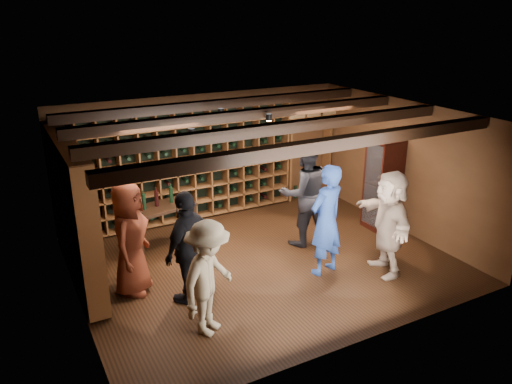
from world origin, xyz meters
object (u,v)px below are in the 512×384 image
man_blue_shirt (326,220)px  man_grey_suit (304,193)px  guest_woman_black (188,247)px  guest_khaki (208,278)px  tasting_table (161,212)px  display_cabinet (383,186)px  guest_red_floral (130,239)px  guest_beige (389,223)px

man_blue_shirt → man_grey_suit: 1.10m
man_grey_suit → guest_woman_black: 2.63m
man_blue_shirt → man_grey_suit: bearing=-118.5°
guest_khaki → tasting_table: 2.55m
display_cabinet → guest_woman_black: display_cabinet is taller
guest_woman_black → tasting_table: (0.13, 1.68, -0.09)m
display_cabinet → man_grey_suit: (-1.73, 0.10, 0.12)m
tasting_table → guest_red_floral: bearing=-137.9°
man_grey_suit → guest_beige: size_ratio=1.13×
man_blue_shirt → tasting_table: 2.85m
guest_woman_black → guest_khaki: 0.87m
guest_khaki → guest_beige: (3.16, 0.16, 0.07)m
man_blue_shirt → guest_woman_black: man_blue_shirt is taller
display_cabinet → guest_red_floral: 4.91m
display_cabinet → man_grey_suit: bearing=176.7°
guest_beige → tasting_table: 3.82m
man_blue_shirt → guest_woman_black: size_ratio=1.07×
guest_khaki → tasting_table: guest_khaki is taller
guest_beige → man_blue_shirt: bearing=-100.4°
display_cabinet → guest_beige: bearing=-128.5°
display_cabinet → tasting_table: (-4.10, 0.97, -0.09)m
guest_beige → display_cabinet: bearing=158.2°
display_cabinet → man_grey_suit: man_grey_suit is taller
guest_khaki → tasting_table: (0.19, 2.55, -0.03)m
guest_beige → man_grey_suit: bearing=-141.6°
guest_woman_black → tasting_table: bearing=-128.8°
display_cabinet → guest_khaki: 4.57m
guest_beige → tasting_table: guest_beige is taller
guest_beige → tasting_table: (-2.97, 2.39, -0.10)m
man_blue_shirt → guest_beige: man_blue_shirt is taller
man_blue_shirt → guest_beige: bearing=139.5°
display_cabinet → guest_beige: display_cabinet is taller
man_grey_suit → guest_khaki: bearing=41.2°
man_blue_shirt → tasting_table: size_ratio=1.49×
display_cabinet → guest_beige: (-1.13, -1.42, 0.01)m
man_grey_suit → man_blue_shirt: bearing=83.0°
guest_woman_black → guest_beige: bearing=132.8°
display_cabinet → guest_red_floral: bearing=-179.0°
guest_khaki → display_cabinet: bearing=-17.0°
man_blue_shirt → guest_red_floral: 3.02m
display_cabinet → man_blue_shirt: man_blue_shirt is taller
display_cabinet → man_grey_suit: size_ratio=0.90×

